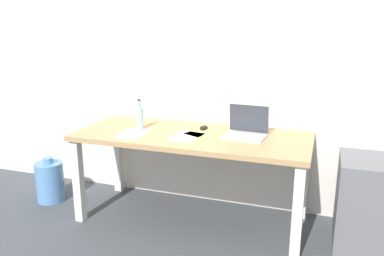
% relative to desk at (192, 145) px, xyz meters
% --- Properties ---
extents(ground_plane, '(8.00, 8.00, 0.00)m').
position_rel_desk_xyz_m(ground_plane, '(0.00, 0.00, -0.65)').
color(ground_plane, '#42474C').
extents(back_wall, '(5.20, 0.08, 2.60)m').
position_rel_desk_xyz_m(back_wall, '(0.00, 0.45, 0.65)').
color(back_wall, silver).
rests_on(back_wall, ground).
extents(desk, '(1.87, 0.78, 0.74)m').
position_rel_desk_xyz_m(desk, '(0.00, 0.00, 0.00)').
color(desk, tan).
rests_on(desk, ground).
extents(laptop_right, '(0.33, 0.28, 0.24)m').
position_rel_desk_xyz_m(laptop_right, '(0.42, 0.07, 0.14)').
color(laptop_right, silver).
rests_on(laptop_right, desk).
extents(beer_bottle, '(0.06, 0.06, 0.25)m').
position_rel_desk_xyz_m(beer_bottle, '(-0.46, 0.01, 0.19)').
color(beer_bottle, '#99B7C1').
rests_on(beer_bottle, desk).
extents(computer_mouse, '(0.07, 0.11, 0.03)m').
position_rel_desk_xyz_m(computer_mouse, '(0.05, 0.15, 0.11)').
color(computer_mouse, black).
rests_on(computer_mouse, desk).
extents(paper_sheet_front_left, '(0.23, 0.31, 0.00)m').
position_rel_desk_xyz_m(paper_sheet_front_left, '(-0.45, -0.15, 0.09)').
color(paper_sheet_front_left, white).
rests_on(paper_sheet_front_left, desk).
extents(paper_sheet_center, '(0.25, 0.32, 0.00)m').
position_rel_desk_xyz_m(paper_sheet_center, '(-0.02, -0.09, 0.09)').
color(paper_sheet_center, white).
rests_on(paper_sheet_center, desk).
extents(paper_sheet_near_back, '(0.31, 0.36, 0.00)m').
position_rel_desk_xyz_m(paper_sheet_near_back, '(0.08, 0.07, 0.09)').
color(paper_sheet_near_back, '#F4E06B').
rests_on(paper_sheet_near_back, desk).
extents(water_cooler_jug, '(0.25, 0.25, 0.42)m').
position_rel_desk_xyz_m(water_cooler_jug, '(-1.36, -0.09, -0.47)').
color(water_cooler_jug, '#598CC6').
rests_on(water_cooler_jug, ground).
extents(filing_cabinet, '(0.40, 0.48, 0.67)m').
position_rel_desk_xyz_m(filing_cabinet, '(1.33, 0.03, -0.32)').
color(filing_cabinet, slate).
rests_on(filing_cabinet, ground).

